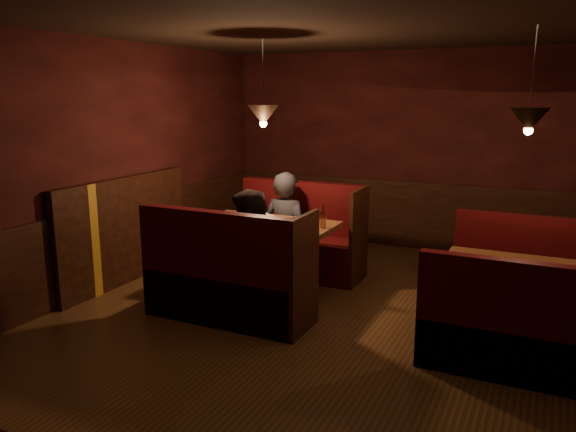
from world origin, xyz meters
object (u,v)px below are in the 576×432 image
at_px(main_table, 266,240).
at_px(second_bench_near, 509,338).
at_px(main_bench_far, 299,244).
at_px(second_bench_far, 521,282).
at_px(second_table, 514,284).
at_px(main_bench_near, 227,286).
at_px(diner_a, 286,211).
at_px(diner_b, 252,237).

bearing_deg(main_table, second_bench_near, -17.69).
distance_m(main_bench_far, second_bench_far, 2.69).
relative_size(main_table, second_table, 1.21).
xyz_separation_m(main_bench_far, second_table, (2.65, -0.98, 0.17)).
relative_size(main_bench_near, diner_a, 1.02).
xyz_separation_m(main_table, diner_b, (0.16, -0.60, 0.19)).
xyz_separation_m(second_bench_near, diner_a, (-2.77, 1.54, 0.52)).
height_order(main_bench_far, main_bench_near, same).
relative_size(second_table, diner_a, 0.76).
distance_m(main_table, main_bench_near, 0.93).
distance_m(second_bench_far, diner_b, 2.89).
distance_m(second_table, second_bench_near, 0.80).
distance_m(second_bench_near, diner_b, 2.60).
relative_size(main_table, diner_b, 0.94).
xyz_separation_m(second_table, second_bench_near, (0.03, -0.77, -0.22)).
bearing_deg(second_bench_near, second_table, 92.20).
bearing_deg(second_bench_far, diner_b, -153.21).
height_order(main_table, second_bench_far, main_table).
relative_size(main_bench_near, diner_b, 1.03).
distance_m(main_bench_far, diner_a, 0.52).
bearing_deg(second_bench_far, main_table, -165.73).
bearing_deg(second_bench_near, main_bench_near, -179.36).
height_order(main_table, second_bench_near, main_table).
height_order(second_bench_far, diner_a, diner_a).
xyz_separation_m(main_bench_far, main_bench_near, (0.00, -1.78, 0.00)).
distance_m(main_table, second_bench_near, 2.85).
height_order(main_bench_far, second_bench_far, main_bench_far).
distance_m(main_bench_far, main_bench_near, 1.78).
bearing_deg(second_bench_far, main_bench_far, 175.67).
relative_size(main_table, main_bench_near, 0.91).
height_order(main_table, diner_a, diner_a).
height_order(diner_a, diner_b, diner_a).
bearing_deg(main_bench_far, diner_b, -84.63).
distance_m(main_bench_far, second_bench_near, 3.20).
height_order(second_table, diner_b, diner_b).
distance_m(diner_a, diner_b, 1.30).
distance_m(main_bench_far, diner_b, 1.56).
distance_m(main_bench_near, second_bench_far, 3.11).
bearing_deg(main_table, main_bench_near, -88.90).
relative_size(second_bench_far, diner_a, 0.84).
height_order(second_table, diner_a, diner_a).
xyz_separation_m(main_bench_near, second_bench_near, (2.68, 0.03, -0.05)).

